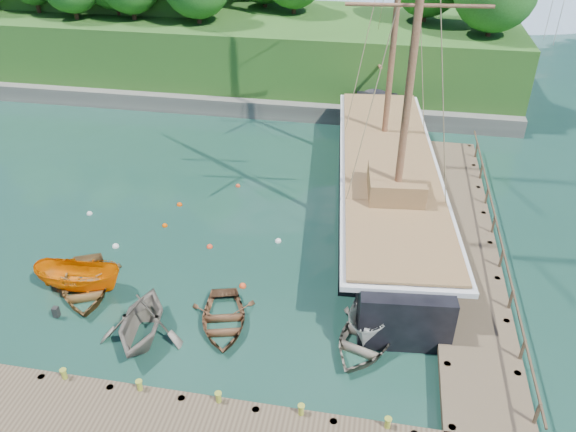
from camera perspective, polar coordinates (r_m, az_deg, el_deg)
name	(u,v)px	position (r m, az deg, el deg)	size (l,w,h in m)	color
ground	(209,312)	(25.66, -8.05, -9.67)	(160.00, 160.00, 0.00)	#15352A
dock_east	(463,242)	(30.29, 17.37, -2.58)	(3.20, 24.00, 1.10)	#48392A
bollard_0	(69,389)	(23.93, -21.40, -16.03)	(0.26, 0.26, 0.45)	olive
bollard_1	(143,400)	(22.72, -14.56, -17.67)	(0.26, 0.26, 0.45)	olive
bollard_2	(220,412)	(21.86, -6.93, -19.19)	(0.26, 0.26, 0.45)	olive
bollard_3	(301,425)	(21.40, 1.32, -20.45)	(0.26, 0.26, 0.45)	olive
rowboat_0	(87,291)	(28.17, -19.78, -7.15)	(3.27, 4.58, 0.95)	brown
rowboat_1	(144,337)	(25.05, -14.41, -11.82)	(3.54, 4.10, 2.16)	slate
rowboat_2	(223,325)	(24.98, -6.58, -10.94)	(2.86, 4.00, 0.83)	#543520
rowboat_3	(365,343)	(24.27, 7.85, -12.65)	(3.23, 4.53, 0.94)	#696256
motorboat_orange	(82,289)	(28.33, -20.21, -7.01)	(1.60, 4.25, 1.64)	#E96C00
cabin_boat_white	(373,323)	(25.18, 8.66, -10.71)	(1.76, 4.68, 1.81)	silver
schooner	(387,188)	(32.66, 10.01, 2.85)	(7.61, 29.53, 22.00)	black
mooring_buoy_0	(116,247)	(30.69, -17.09, -3.02)	(0.36, 0.36, 0.36)	silver
mooring_buoy_1	(165,226)	(31.70, -12.39, -1.01)	(0.30, 0.30, 0.30)	#D84B00
mooring_buoy_2	(210,247)	(29.60, -7.96, -3.16)	(0.32, 0.32, 0.32)	#F7421F
mooring_buoy_3	(278,242)	(29.74, -1.01, -2.62)	(0.34, 0.34, 0.34)	white
mooring_buoy_4	(180,205)	(33.46, -10.96, 1.09)	(0.32, 0.32, 0.32)	#D74104
mooring_buoy_5	(238,186)	(34.94, -5.11, 3.02)	(0.29, 0.29, 0.29)	#D1431F
mooring_buoy_6	(90,214)	(33.96, -19.50, 0.18)	(0.32, 0.32, 0.32)	silver
mooring_buoy_7	(243,287)	(26.85, -4.63, -7.16)	(0.35, 0.35, 0.35)	#DA431B
headland	(170,13)	(54.31, -11.90, 19.49)	(51.00, 19.31, 12.90)	#474744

